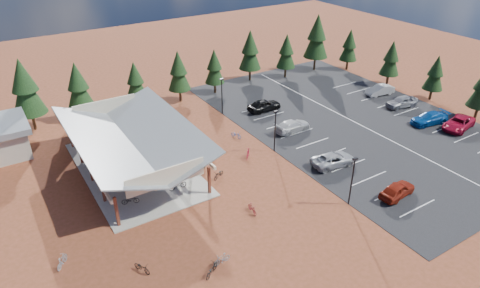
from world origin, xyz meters
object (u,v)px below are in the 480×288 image
Objects in this scene: lamp_post_1 at (275,128)px; car_0 at (397,190)px; bike_13 at (222,259)px; car_9 at (380,90)px; car_4 at (264,105)px; bike_3 at (107,152)px; car_6 at (459,123)px; bike_0 at (130,200)px; bike_8 at (142,267)px; bike_pavilion at (131,137)px; car_8 at (402,102)px; bike_9 at (62,261)px; bike_1 at (125,171)px; bike_11 at (252,208)px; bike_2 at (100,160)px; bike_7 at (131,139)px; trash_bin_1 at (213,156)px; bike_12 at (212,270)px; bike_15 at (248,154)px; lamp_post_0 at (352,178)px; car_2 at (333,159)px; bike_5 at (167,169)px; car_7 at (429,118)px; bike_16 at (219,174)px; car_3 at (293,126)px; trash_bin_0 at (202,164)px; bike_4 at (178,185)px; bike_6 at (149,149)px; lamp_post_2 at (222,94)px; bike_14 at (236,135)px.

lamp_post_1 is 14.60m from car_0.
car_9 reaches higher than bike_13.
lamp_post_1 is 1.07× the size of car_4.
car_6 is at bearing -117.99° from bike_3.
bike_8 is (-2.20, -8.76, -0.11)m from bike_0.
bike_pavilion reaches higher than car_4.
lamp_post_1 is at bearing -18.43° from bike_pavilion.
bike_pavilion is at bearing -87.66° from car_8.
bike_1 is at bearing -92.76° from bike_9.
bike_2 is at bearing 124.68° from bike_11.
bike_7 is 1.16× the size of bike_13.
bike_12 is at bearing -119.30° from trash_bin_1.
bike_0 is 8.73m from bike_2.
bike_15 is at bearing 173.93° from lamp_post_1.
lamp_post_0 reaches higher than car_2.
bike_pavilion is 5.18m from bike_2.
bike_5 reaches higher than bike_3.
trash_bin_1 is 0.61× the size of bike_3.
bike_5 is 0.34× the size of car_6.
car_7 is at bearing -79.99° from car_2.
bike_12 is (-2.87, -14.88, -0.19)m from bike_5.
car_8 is (26.04, 0.13, 0.29)m from bike_15.
car_9 reaches higher than bike_16.
bike_pavilion is at bearing -95.33° from car_7.
car_3 is at bearing 30.00° from lamp_post_1.
bike_13 is 0.95× the size of bike_16.
bike_0 is 10.18m from bike_3.
trash_bin_0 is 20.10m from car_0.
bike_2 is 10.28m from bike_4.
bike_6 is 18.07m from bike_9.
bike_11 is at bearing -142.65° from bike_2.
lamp_post_0 is 22.54m from car_7.
trash_bin_0 is (-8.79, 1.17, -2.53)m from lamp_post_1.
car_6 reaches higher than car_2.
car_7 reaches higher than bike_6.
car_8 is at bearing -104.45° from bike_5.
bike_7 reaches higher than trash_bin_0.
bike_13 is at bearing 161.59° from bike_5.
car_2 is at bearing -128.34° from bike_5.
lamp_post_0 is at bearing -51.92° from car_8.
bike_5 is 0.41× the size of car_9.
bike_pavilion reaches higher than car_6.
lamp_post_2 is at bearing -68.41° from bike_6.
bike_8 is 0.31× the size of car_7.
bike_pavilion reaches higher than bike_14.
car_8 reaches higher than bike_6.
trash_bin_0 is at bearing -91.52° from car_7.
lamp_post_1 is 3.30× the size of bike_1.
car_8 is at bearing -99.86° from bike_6.
bike_3 is (1.11, 1.42, -0.02)m from bike_2.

